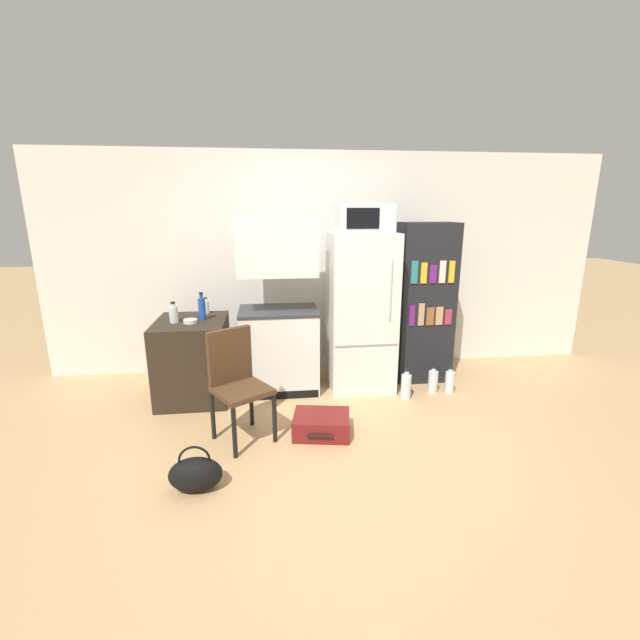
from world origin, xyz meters
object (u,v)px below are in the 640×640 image
Objects in this scene: bottle_milk_white at (206,307)px; water_bottle_middle at (433,381)px; refrigerator at (361,312)px; bowl at (190,321)px; handbag at (196,474)px; side_table at (193,359)px; water_bottle_back at (450,381)px; bookshelf at (424,303)px; bottle_blue_soda at (202,308)px; water_bottle_front at (406,386)px; suitcase_large_flat at (321,424)px; microwave at (363,218)px; bottle_clear_short at (174,314)px; kitchen_hutch at (279,314)px.

bottle_milk_white reaches higher than water_bottle_middle.
refrigerator is 5.59× the size of water_bottle_middle.
handbag is at bearing -81.29° from bowl.
side_table is 2.62m from water_bottle_back.
water_bottle_back is (2.48, -0.51, -0.75)m from bottle_milk_white.
side_table is at bearing -112.03° from bottle_milk_white.
bookshelf is 6.27× the size of bottle_blue_soda.
handbag is at bearing -146.48° from water_bottle_front.
water_bottle_middle reaches higher than suitcase_large_flat.
refrigerator reaches higher than handbag.
side_table is 2.74× the size of water_bottle_middle.
water_bottle_middle is at bearing -20.48° from microwave.
suitcase_large_flat is at bearing -37.42° from side_table.
water_bottle_front is 0.34m from water_bottle_middle.
kitchen_hutch is at bearing 9.24° from bottle_clear_short.
water_bottle_middle is (2.43, -0.20, -0.28)m from side_table.
handbag is at bearing -75.73° from bottle_clear_short.
bottle_milk_white is at bearing 90.63° from bottle_blue_soda.
bottle_clear_short is 2.38m from water_bottle_front.
bookshelf is at bearing 9.70° from refrigerator.
handbag reaches higher than water_bottle_middle.
bottle_clear_short is at bearing -175.86° from microwave.
refrigerator is at bearing -1.83° from kitchen_hutch.
kitchen_hutch is 0.85m from refrigerator.
water_bottle_back is (0.89, -0.30, -0.69)m from refrigerator.
water_bottle_front is at bearing -6.25° from bottle_clear_short.
side_table is 2.49m from bookshelf.
bottle_milk_white is at bearing 172.52° from refrigerator.
handbag is 1.13× the size of water_bottle_front.
handbag is at bearing -86.05° from bottle_milk_white.
kitchen_hutch reaches higher than side_table.
bookshelf reaches higher than suitcase_large_flat.
handbag is at bearing -150.87° from water_bottle_back.
handbag reaches higher than water_bottle_front.
bottle_clear_short is 2.84m from water_bottle_back.
bottle_blue_soda is 1.61× the size of bottle_milk_white.
microwave is at bearing 71.56° from suitcase_large_flat.
side_table is 1.58m from handbag.
suitcase_large_flat is (-0.53, -0.97, -1.68)m from microwave.
bottle_clear_short is 0.43m from bottle_milk_white.
refrigerator is at bearing 4.19° from bottle_clear_short.
microwave is 1.89m from water_bottle_back.
bookshelf is at bearing 5.76° from bottle_clear_short.
water_bottle_front is 0.50m from water_bottle_back.
bookshelf reaches higher than water_bottle_front.
bottle_milk_white is at bearing 166.28° from kitchen_hutch.
bottle_clear_short reaches higher than suitcase_large_flat.
microwave is 0.31× the size of bookshelf.
suitcase_large_flat is 1.64× the size of water_bottle_front.
bottle_clear_short is 0.71× the size of water_bottle_back.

